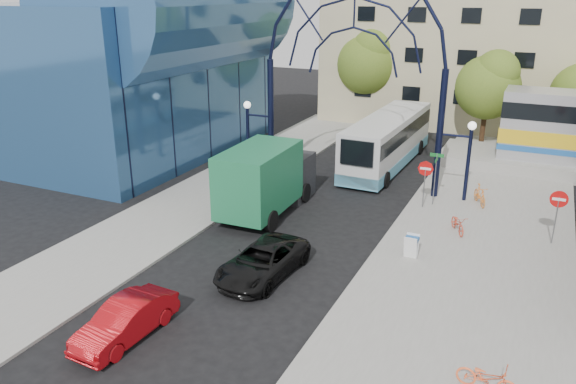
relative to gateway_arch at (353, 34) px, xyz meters
The scene contains 19 objects.
ground 16.41m from the gateway_arch, 90.00° to the right, with size 120.00×120.00×0.00m, color black.
sidewalk_east 15.37m from the gateway_arch, 51.34° to the right, with size 8.00×56.00×0.12m, color gray.
plaza_west 13.36m from the gateway_arch, 129.09° to the right, with size 5.00×50.00×0.12m, color gray.
gateway_arch is the anchor object (origin of this frame).
stop_sign 8.37m from the gateway_arch, 22.63° to the right, with size 0.80×0.07×2.50m.
do_not_enter_sign 13.43m from the gateway_arch, 19.99° to the right, with size 0.76×0.07×2.48m.
street_name_sign 8.38m from the gateway_arch, 15.07° to the right, with size 0.70×0.70×2.80m.
sandwich_board 12.52m from the gateway_arch, 55.09° to the right, with size 0.55×0.61×0.99m.
transit_hall 15.45m from the gateway_arch, behind, with size 16.50×18.00×14.50m.
apartment_block 21.12m from the gateway_arch, 84.55° to the left, with size 20.00×12.10×14.00m.
tree_north_a 13.98m from the gateway_arch, 62.83° to the left, with size 4.48×4.48×7.00m.
tree_north_b 16.72m from the gateway_arch, 103.68° to the left, with size 5.12×5.12×8.00m.
city_bus 8.44m from the gateway_arch, 78.42° to the left, with size 3.04×11.83×3.23m.
green_truck 9.13m from the gateway_arch, 112.91° to the right, with size 2.92×7.19×3.59m.
black_suv 14.35m from the gateway_arch, 87.19° to the right, with size 2.18×4.73×1.32m, color black.
red_sedan 19.35m from the gateway_arch, 94.97° to the right, with size 1.36×3.90×1.29m, color #A70A10.
bike_near_a 11.53m from the gateway_arch, 32.96° to the right, with size 0.57×1.63×0.86m, color #CC3F28.
bike_near_b 10.85m from the gateway_arch, ahead, with size 0.50×1.76×1.06m, color orange.
bike_far_c 19.87m from the gateway_arch, 58.51° to the right, with size 0.60×1.71×0.90m, color #FF6633.
Camera 1 is at (9.92, -15.65, 10.81)m, focal length 35.00 mm.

